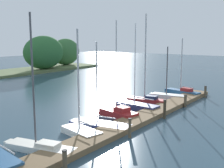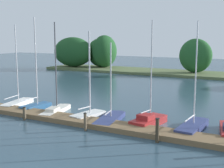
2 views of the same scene
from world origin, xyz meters
name	(u,v)px [view 1 (image 1 of 2)]	position (x,y,z in m)	size (l,w,h in m)	color
dock_pier	(131,122)	(0.00, 9.27, 0.17)	(27.52, 1.80, 0.35)	brown
sailboat_2	(39,145)	(-6.89, 10.76, 0.36)	(1.90, 4.36, 7.32)	silver
sailboat_3	(80,129)	(-3.67, 10.74, 0.37)	(1.74, 3.16, 6.57)	white
sailboat_4	(99,124)	(-1.83, 10.73, 0.25)	(2.04, 4.50, 5.76)	navy
sailboat_5	(117,112)	(1.04, 11.20, 0.38)	(1.81, 3.53, 7.31)	maroon
sailboat_6	(135,105)	(4.06, 11.44, 0.32)	(1.42, 4.16, 7.18)	navy
sailboat_7	(146,98)	(6.26, 11.65, 0.49)	(1.58, 3.68, 8.13)	maroon
sailboat_8	(167,95)	(9.59, 11.12, 0.29)	(1.58, 3.73, 5.17)	white
sailboat_9	(182,91)	(12.12, 10.62, 0.37)	(1.75, 4.21, 5.95)	#285684
mooring_piling_1	(65,160)	(-7.65, 7.99, 0.50)	(0.26, 0.26, 1.00)	brown
mooring_piling_2	(130,128)	(-2.22, 7.96, 0.62)	(0.22, 0.22, 1.22)	brown
mooring_piling_3	(165,109)	(2.75, 8.07, 0.75)	(0.25, 0.25, 1.48)	#3D3323
mooring_piling_4	(185,101)	(7.12, 8.21, 0.55)	(0.28, 0.28, 1.09)	brown
mooring_piling_5	(205,92)	(12.21, 8.14, 0.60)	(0.26, 0.26, 1.19)	brown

